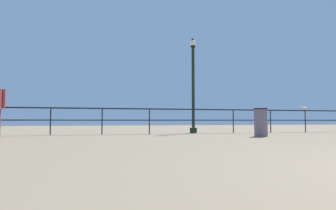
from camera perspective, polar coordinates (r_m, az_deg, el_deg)
The scene contains 4 objects.
pier_railing at distance 11.67m, azimuth 5.00°, elevation -2.05°, with size 21.66×0.05×1.00m.
lamppost_center at distance 12.14m, azimuth 5.03°, elevation 3.88°, with size 0.30×0.30×4.05m.
seagull_on_rail at distance 14.43m, azimuth 25.48°, elevation -0.57°, with size 0.26×0.40×0.20m.
trash_bin at distance 9.81m, azimuth 18.00°, elevation -3.28°, with size 0.44×0.44×0.92m.
Camera 1 is at (-3.95, -1.14, 0.51)m, focal length 30.59 mm.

